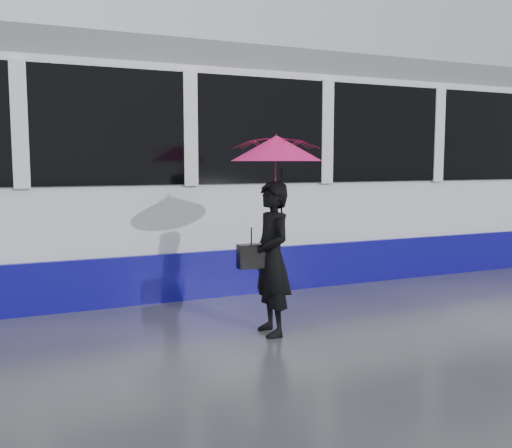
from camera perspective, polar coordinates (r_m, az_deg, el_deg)
name	(u,v)px	position (r m, az deg, el deg)	size (l,w,h in m)	color
ground	(180,330)	(6.23, -7.64, -10.47)	(90.00, 90.00, 0.00)	#2E2E34
rails	(132,284)	(8.58, -12.33, -5.85)	(34.00, 1.51, 0.02)	#3F3D38
tram	(59,173)	(8.26, -19.14, 4.87)	(26.00, 2.56, 3.35)	white
woman	(272,259)	(5.87, 1.59, -3.48)	(0.58, 0.38, 1.59)	black
umbrella	(276,166)	(5.81, 2.06, 5.80)	(0.96, 0.96, 1.07)	#E4137A
handbag	(251,256)	(5.79, -0.47, -3.22)	(0.29, 0.13, 0.43)	black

